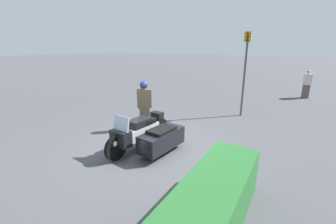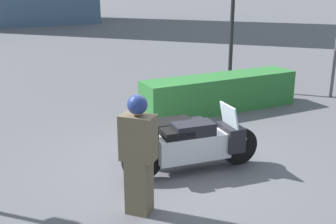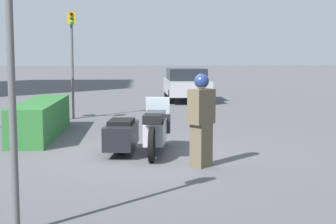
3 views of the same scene
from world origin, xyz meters
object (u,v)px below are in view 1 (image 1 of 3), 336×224
officer_rider (144,104)px  police_motorcycle (149,136)px  traffic_light_far (245,63)px  pedestrian_bystander (307,84)px

officer_rider → police_motorcycle: bearing=-3.0°
traffic_light_far → pedestrian_bystander: size_ratio=2.14×
officer_rider → pedestrian_bystander: size_ratio=1.08×
police_motorcycle → officer_rider: (-1.46, -1.22, 0.47)m
police_motorcycle → traffic_light_far: 5.53m
officer_rider → traffic_light_far: size_ratio=0.51×
traffic_light_far → pedestrian_bystander: 6.28m
police_motorcycle → traffic_light_far: size_ratio=0.73×
officer_rider → traffic_light_far: 4.64m
police_motorcycle → officer_rider: bearing=-134.0°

